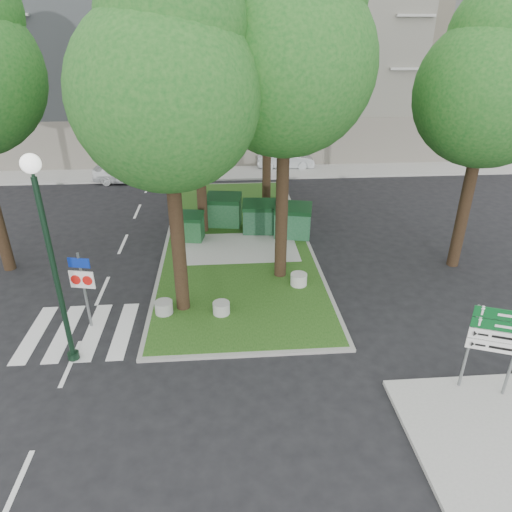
{
  "coord_description": "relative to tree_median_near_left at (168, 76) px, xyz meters",
  "views": [
    {
      "loc": [
        -0.06,
        -10.52,
        8.43
      ],
      "look_at": [
        0.92,
        2.36,
        2.0
      ],
      "focal_mm": 32.0,
      "sensor_mm": 36.0,
      "label": 1
    }
  ],
  "objects": [
    {
      "name": "ground",
      "position": [
        1.41,
        -2.56,
        -7.32
      ],
      "size": [
        120.0,
        120.0,
        0.0
      ],
      "primitive_type": "plane",
      "color": "black",
      "rests_on": "ground"
    },
    {
      "name": "median_island",
      "position": [
        1.91,
        5.44,
        -7.26
      ],
      "size": [
        6.0,
        16.0,
        0.12
      ],
      "primitive_type": "cube",
      "color": "#1B4413",
      "rests_on": "ground"
    },
    {
      "name": "median_kerb",
      "position": [
        1.91,
        5.44,
        -7.27
      ],
      "size": [
        6.3,
        16.3,
        0.1
      ],
      "primitive_type": "cube",
      "color": "gray",
      "rests_on": "ground"
    },
    {
      "name": "building_sidewalk",
      "position": [
        1.41,
        15.94,
        -7.26
      ],
      "size": [
        42.0,
        3.0,
        0.12
      ],
      "primitive_type": "cube",
      "color": "#999993",
      "rests_on": "ground"
    },
    {
      "name": "zebra_crossing",
      "position": [
        -2.34,
        -1.06,
        -7.31
      ],
      "size": [
        5.0,
        3.0,
        0.01
      ],
      "primitive_type": "cube",
      "color": "silver",
      "rests_on": "ground"
    },
    {
      "name": "apartment_building",
      "position": [
        1.41,
        23.44,
        0.68
      ],
      "size": [
        41.0,
        12.0,
        16.0
      ],
      "primitive_type": "cube",
      "color": "#BCAB8D",
      "rests_on": "ground"
    },
    {
      "name": "tree_median_near_left",
      "position": [
        0.0,
        0.0,
        0.0
      ],
      "size": [
        5.2,
        5.2,
        10.53
      ],
      "color": "black",
      "rests_on": "ground"
    },
    {
      "name": "tree_median_near_right",
      "position": [
        3.5,
        2.0,
        0.67
      ],
      "size": [
        5.6,
        5.6,
        11.46
      ],
      "color": "black",
      "rests_on": "ground"
    },
    {
      "name": "tree_median_mid",
      "position": [
        0.5,
        6.5,
        -0.34
      ],
      "size": [
        4.8,
        4.8,
        9.99
      ],
      "color": "black",
      "rests_on": "ground"
    },
    {
      "name": "tree_median_far",
      "position": [
        3.7,
        9.5,
        1.0
      ],
      "size": [
        5.8,
        5.8,
        11.93
      ],
      "color": "black",
      "rests_on": "ground"
    },
    {
      "name": "tree_street_right",
      "position": [
        10.5,
        2.5,
        -0.33
      ],
      "size": [
        5.0,
        5.0,
        10.06
      ],
      "color": "black",
      "rests_on": "ground"
    },
    {
      "name": "dumpster_a",
      "position": [
        -0.21,
        5.47,
        -6.6
      ],
      "size": [
        1.47,
        1.14,
        1.24
      ],
      "rotation": [
        0.0,
        0.0,
        -0.16
      ],
      "color": "#103D1A",
      "rests_on": "median_island"
    },
    {
      "name": "dumpster_b",
      "position": [
        1.39,
        7.07,
        -6.48
      ],
      "size": [
        1.75,
        1.35,
        1.48
      ],
      "rotation": [
        0.0,
        0.0,
        -0.16
      ],
      "color": "#123E1E",
      "rests_on": "median_island"
    },
    {
      "name": "dumpster_c",
      "position": [
        2.99,
        6.12,
        -6.5
      ],
      "size": [
        1.64,
        1.21,
        1.44
      ],
      "rotation": [
        0.0,
        0.0,
        -0.08
      ],
      "color": "#0F351D",
      "rests_on": "median_island"
    },
    {
      "name": "dumpster_d",
      "position": [
        4.41,
        5.5,
        -6.48
      ],
      "size": [
        1.81,
        1.45,
        1.49
      ],
      "rotation": [
        0.0,
        0.0,
        -0.22
      ],
      "color": "#154527",
      "rests_on": "median_island"
    },
    {
      "name": "bollard_left",
      "position": [
        -0.69,
        -0.36,
        -6.99
      ],
      "size": [
        0.58,
        0.58,
        0.41
      ],
      "primitive_type": "cylinder",
      "color": "gray",
      "rests_on": "median_island"
    },
    {
      "name": "bollard_right",
      "position": [
        3.99,
        1.13,
        -6.98
      ],
      "size": [
        0.6,
        0.6,
        0.43
      ],
      "primitive_type": "cylinder",
      "color": "#AAAAA5",
      "rests_on": "median_island"
    },
    {
      "name": "bollard_mid",
      "position": [
        1.18,
        -0.53,
        -7.0
      ],
      "size": [
        0.55,
        0.55,
        0.4
      ],
      "primitive_type": "cylinder",
      "color": "#989A95",
      "rests_on": "median_island"
    },
    {
      "name": "litter_bin",
      "position": [
        4.45,
        5.57,
        -6.86
      ],
      "size": [
        0.38,
        0.38,
        0.67
      ],
      "primitive_type": "cylinder",
      "color": "gold",
      "rests_on": "median_island"
    },
    {
      "name": "street_lamp",
      "position": [
        -3.05,
        -2.36,
        -3.61
      ],
      "size": [
        0.47,
        0.47,
        5.9
      ],
      "color": "black",
      "rests_on": "ground"
    },
    {
      "name": "traffic_sign_pole",
      "position": [
        -2.95,
        -0.76,
        -5.66
      ],
      "size": [
        0.76,
        0.2,
        2.58
      ],
      "rotation": [
        0.0,
        0.0,
        -0.21
      ],
      "color": "slate",
      "rests_on": "ground"
    },
    {
      "name": "directional_sign",
      "position": [
        7.81,
        -4.56,
        -5.57
      ],
      "size": [
        1.16,
        0.48,
        2.45
      ],
      "rotation": [
        0.0,
        0.0,
        -0.37
      ],
      "color": "slate",
      "rests_on": "sidewalk_corner"
    },
    {
      "name": "car_white",
      "position": [
        -4.48,
        14.54,
        -6.65
      ],
      "size": [
        4.02,
        1.93,
        1.32
      ],
      "primitive_type": "imported",
      "rotation": [
        0.0,
        0.0,
        1.47
      ],
      "color": "white",
      "rests_on": "ground"
    },
    {
      "name": "car_silver",
      "position": [
        5.63,
        16.94,
        -6.69
      ],
      "size": [
        3.86,
        1.52,
        1.25
      ],
      "primitive_type": "imported",
      "rotation": [
        0.0,
        0.0,
        1.52
      ],
      "color": "#ABB0B4",
      "rests_on": "ground"
    }
  ]
}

